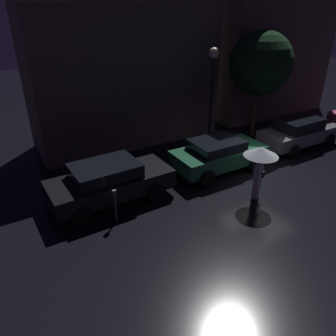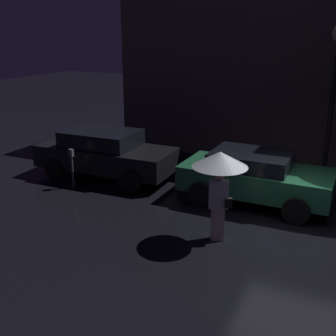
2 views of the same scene
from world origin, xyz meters
The scene contains 10 objects.
ground_plane centered at (0.00, 0.00, 0.00)m, with size 60.00×60.00×0.00m, color black.
building_facade_left centered at (-3.10, 6.50, 3.23)m, with size 8.92×3.00×6.46m.
building_facade_right centered at (6.37, 6.50, 4.43)m, with size 7.71×3.00×8.87m.
parked_car_black centered at (-6.12, 1.44, 0.78)m, with size 4.37×2.01×1.48m.
parked_car_green centered at (-1.35, 1.35, 0.75)m, with size 3.95×1.99×1.39m.
parked_car_grey centered at (3.63, 1.37, 0.75)m, with size 4.16×1.88×1.45m.
pedestrian_with_umbrella centered at (-1.54, -1.11, 1.68)m, with size 1.19×1.19×2.03m.
parking_meter centered at (-6.44, 0.17, 0.73)m, with size 0.12×0.10×1.17m.
street_lamp_near centered at (0.17, 3.96, 3.34)m, with size 0.47×0.47×4.58m.
street_tree centered at (2.73, 3.56, 3.73)m, with size 3.07×3.07×5.27m.
Camera 1 is at (-9.46, -8.23, 6.48)m, focal length 35.00 mm.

